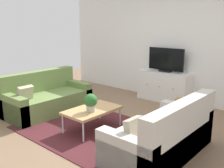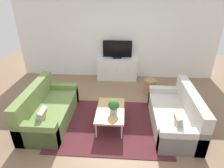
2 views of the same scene
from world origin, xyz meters
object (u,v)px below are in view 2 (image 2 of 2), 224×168
(potted_plant, at_px, (114,106))
(flat_screen_tv, at_px, (117,50))
(couch_right_side, at_px, (177,116))
(coffee_table, at_px, (110,111))
(tv_console, at_px, (117,69))
(couch_left_side, at_px, (47,111))
(wicker_basket, at_px, (150,87))

(potted_plant, distance_m, flat_screen_tv, 2.57)
(couch_right_side, distance_m, coffee_table, 1.44)
(tv_console, xyz_separation_m, flat_screen_tv, (0.00, 0.02, 0.64))
(couch_right_side, height_order, flat_screen_tv, flat_screen_tv)
(couch_left_side, bearing_deg, tv_console, 57.99)
(coffee_table, xyz_separation_m, tv_console, (0.04, 2.40, 0.00))
(coffee_table, relative_size, potted_plant, 3.19)
(coffee_table, height_order, tv_console, tv_console)
(couch_left_side, distance_m, couch_right_side, 2.88)
(couch_left_side, distance_m, wicker_basket, 2.84)
(couch_right_side, xyz_separation_m, flat_screen_tv, (-1.39, 2.39, 0.72))
(couch_left_side, relative_size, tv_console, 1.38)
(coffee_table, xyz_separation_m, wicker_basket, (1.02, 1.44, -0.14))
(coffee_table, bearing_deg, tv_console, 88.95)
(flat_screen_tv, bearing_deg, tv_console, -90.00)
(tv_console, bearing_deg, coffee_table, -91.05)
(flat_screen_tv, bearing_deg, couch_right_side, -59.79)
(flat_screen_tv, distance_m, wicker_basket, 1.59)
(tv_console, bearing_deg, couch_left_side, -122.01)
(coffee_table, height_order, wicker_basket, wicker_basket)
(tv_console, relative_size, wicker_basket, 2.89)
(wicker_basket, bearing_deg, couch_right_side, -73.63)
(potted_plant, distance_m, tv_console, 2.52)
(coffee_table, distance_m, tv_console, 2.40)
(potted_plant, relative_size, flat_screen_tv, 0.34)
(couch_right_side, relative_size, wicker_basket, 3.99)
(coffee_table, relative_size, flat_screen_tv, 1.09)
(couch_left_side, relative_size, couch_right_side, 1.00)
(coffee_table, distance_m, wicker_basket, 1.77)
(couch_right_side, relative_size, coffee_table, 1.77)
(coffee_table, relative_size, tv_console, 0.78)
(couch_right_side, bearing_deg, coffee_table, -179.00)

